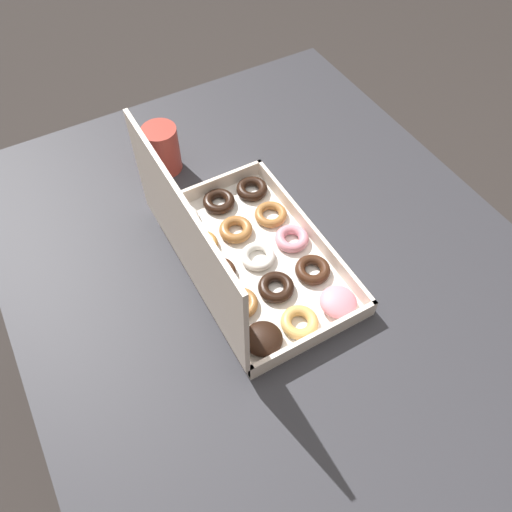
{
  "coord_description": "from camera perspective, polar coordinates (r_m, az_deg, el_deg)",
  "views": [
    {
      "loc": [
        -0.45,
        0.3,
        1.56
      ],
      "look_at": [
        0.04,
        0.02,
        0.79
      ],
      "focal_mm": 35.0,
      "sensor_mm": 36.0,
      "label": 1
    }
  ],
  "objects": [
    {
      "name": "coffee_mug",
      "position": [
        1.11,
        -10.7,
        11.98
      ],
      "size": [
        0.08,
        0.08,
        0.11
      ],
      "color": "#A3382D",
      "rests_on": "dining_table"
    },
    {
      "name": "ground_plane",
      "position": [
        1.65,
        1.46,
        -17.22
      ],
      "size": [
        8.0,
        8.0,
        0.0
      ],
      "primitive_type": "plane",
      "color": "#2D2826"
    },
    {
      "name": "donut_box",
      "position": [
        0.91,
        -1.51,
        0.09
      ],
      "size": [
        0.41,
        0.26,
        0.27
      ],
      "color": "silver",
      "rests_on": "dining_table"
    },
    {
      "name": "dining_table",
      "position": [
        1.03,
        2.24,
        -4.77
      ],
      "size": [
        1.21,
        0.96,
        0.78
      ],
      "color": "#2D2D33",
      "rests_on": "ground_plane"
    }
  ]
}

